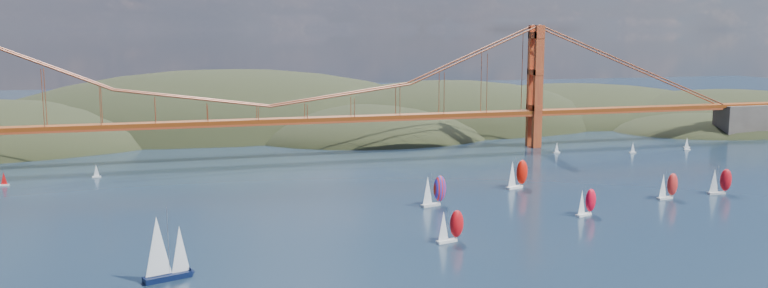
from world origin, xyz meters
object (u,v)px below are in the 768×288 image
racer_0 (450,225)px  racer_2 (668,185)px  racer_4 (720,181)px  racer_1 (586,202)px  racer_rwb (433,190)px  racer_3 (517,174)px  sloop_navy (164,249)px

racer_0 → racer_2: size_ratio=0.99×
racer_0 → racer_4: size_ratio=0.97×
racer_1 → racer_rwb: bearing=128.8°
racer_2 → racer_rwb: (-74.33, 11.50, 0.55)m
racer_0 → racer_2: (83.65, 26.56, 0.05)m
racer_3 → sloop_navy: bearing=-171.6°
sloop_navy → racer_0: sloop_navy is taller
racer_0 → racer_1: racer_0 is taller
racer_0 → racer_2: bearing=2.9°
sloop_navy → racer_1: (116.39, 25.15, -2.90)m
racer_1 → racer_0: bearing=177.4°
racer_3 → racer_4: size_ratio=1.14×
racer_rwb → racer_2: bearing=-26.7°
racer_0 → racer_4: bearing=0.2°
racer_4 → racer_rwb: bearing=178.0°
sloop_navy → racer_3: 131.19m
sloop_navy → racer_2: size_ratio=1.73×
racer_1 → racer_rwb: 44.78m
sloop_navy → racer_rwb: sloop_navy is taller
racer_1 → racer_3: size_ratio=0.81×
racer_1 → racer_3: bearing=73.7°
racer_4 → racer_3: bearing=160.0°
racer_3 → racer_rwb: (-35.76, -16.44, -0.15)m
racer_2 → racer_rwb: racer_rwb is taller
racer_4 → racer_0: bearing=-160.9°
racer_3 → racer_4: (59.39, -26.59, -0.61)m
sloop_navy → racer_3: size_ratio=1.48×
racer_0 → racer_4: racer_4 is taller
racer_1 → racer_3: (-2.43, 39.81, 0.95)m
racer_0 → racer_3: (45.08, 54.49, 0.75)m
racer_1 → racer_2: (36.14, 11.88, 0.25)m
racer_3 → racer_4: bearing=-45.4°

